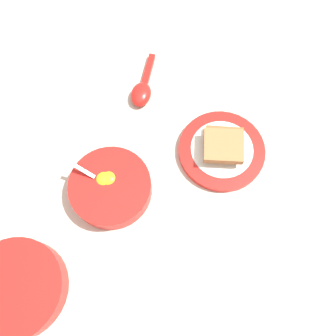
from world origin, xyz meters
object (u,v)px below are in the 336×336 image
Objects in this scene: egg_bowl at (111,187)px; soup_spoon at (142,90)px; congee_bowl at (16,288)px; toast_plate at (221,150)px; toast_sandwich at (224,145)px.

egg_bowl reaches higher than soup_spoon.
congee_bowl is at bearing -137.00° from egg_bowl.
egg_bowl reaches higher than toast_plate.
toast_sandwich is 0.23m from soup_spoon.
egg_bowl is 0.89× the size of toast_plate.
soup_spoon reaches higher than toast_plate.
toast_sandwich is at bearing 31.43° from toast_plate.
toast_plate is 0.02m from toast_sandwich.
toast_plate is 1.86× the size of toast_sandwich.
soup_spoon is at bearing 69.39° from egg_bowl.
toast_sandwich reaches higher than congee_bowl.
congee_bowl is (-0.42, -0.23, -0.01)m from toast_sandwich.
toast_plate is 0.48m from congee_bowl.
toast_sandwich is at bearing 28.34° from congee_bowl.
toast_sandwich is (0.24, 0.06, 0.01)m from egg_bowl.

